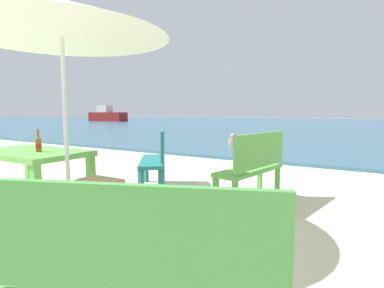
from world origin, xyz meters
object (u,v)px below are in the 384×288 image
Objects in this scene: bench_green_left at (138,275)px; boat_cargo_ship at (107,116)px; patio_umbrella at (61,18)px; swimmer_person at (233,140)px; beer_bottle_amber at (38,144)px; side_table_wood at (94,199)px; bench_green_right at (254,164)px; bench_teal_center at (157,155)px; picnic_table_green at (31,160)px.

boat_cargo_ship reaches higher than bench_green_left.
patio_umbrella is at bearing 150.73° from bench_green_left.
swimmer_person is 0.08× the size of boat_cargo_ship.
patio_umbrella is (0.63, -0.09, 1.26)m from beer_bottle_amber.
patio_umbrella reaches higher than side_table_wood.
swimmer_person is at bearing -34.80° from boat_cargo_ship.
boat_cargo_ship reaches higher than beer_bottle_amber.
side_table_wood is at bearing -2.24° from beer_bottle_amber.
bench_green_right is at bearing -64.02° from swimmer_person.
beer_bottle_amber is 1.07m from side_table_wood.
bench_teal_center is at bearing -41.82° from boat_cargo_ship.
bench_green_right is at bearing -40.06° from boat_cargo_ship.
side_table_wood is 0.43× the size of bench_green_left.
side_table_wood reaches higher than swimmer_person.
picnic_table_green is 5.28× the size of beer_bottle_amber.
bench_green_left is at bearing -24.48° from beer_bottle_amber.
bench_green_right is (1.56, 0.05, 0.00)m from bench_teal_center.
picnic_table_green is 7.65m from swimmer_person.
bench_green_left reaches higher than picnic_table_green.
bench_green_right is at bearing 100.54° from bench_green_left.
patio_umbrella is at bearing -43.72° from boat_cargo_ship.
beer_bottle_amber reaches higher than bench_teal_center.
boat_cargo_ship is (-25.74, 24.27, 0.41)m from side_table_wood.
picnic_table_green is at bearing 156.72° from bench_green_left.
beer_bottle_amber is 34.67m from boat_cargo_ship.
bench_green_left is at bearing -42.90° from boat_cargo_ship.
picnic_table_green is 2.94m from bench_green_left.
swimmer_person is (-0.92, 7.63, -0.61)m from beer_bottle_amber.
swimmer_person is at bearing 96.88° from beer_bottle_amber.
boat_cargo_ship is (-25.43, 24.32, -1.35)m from patio_umbrella.
patio_umbrella is 2.65m from bench_green_left.
patio_umbrella is 8.10m from swimmer_person.
patio_umbrella is 1.85× the size of bench_green_right.
side_table_wood is 1.91m from bench_green_left.
patio_umbrella reaches higher than beer_bottle_amber.
bench_green_right is (-0.53, 2.86, 0.00)m from bench_green_left.
picnic_table_green is 1.19m from side_table_wood.
boat_cargo_ship is (-26.76, 22.50, 0.22)m from bench_green_right.
side_table_wood is 0.43× the size of bench_green_right.
patio_umbrella is 1.84× the size of bench_green_left.
swimmer_person is (-1.55, 7.72, -1.88)m from patio_umbrella.
bench_green_right is 3.03× the size of swimmer_person.
swimmer_person is at bearing 102.47° from bench_teal_center.
bench_green_left is (2.70, -1.16, -0.11)m from picnic_table_green.
bench_green_right is 6.57m from swimmer_person.
picnic_table_green is 1.19× the size of bench_teal_center.
bench_teal_center is at bearing 107.59° from side_table_wood.
beer_bottle_amber is at bearing 155.52° from bench_green_left.
patio_umbrella reaches higher than bench_green_left.
bench_teal_center is at bearing 76.77° from beer_bottle_amber.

